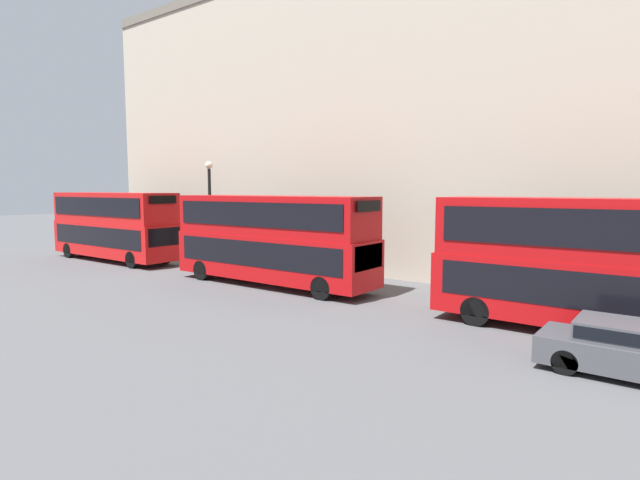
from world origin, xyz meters
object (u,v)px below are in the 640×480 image
object	(u,v)px
bus_leading	(620,262)
bus_third_in_queue	(114,223)
bus_second_in_queue	(272,236)
pedestrian	(466,281)
car_dark_sedan	(632,348)

from	to	relation	value
bus_leading	bus_third_in_queue	world-z (taller)	bus_third_in_queue
bus_second_in_queue	bus_third_in_queue	bearing A→B (deg)	90.00
pedestrian	bus_third_in_queue	bearing A→B (deg)	96.81
bus_leading	bus_third_in_queue	size ratio (longest dim) A/B	1.05
bus_leading	bus_third_in_queue	distance (m)	28.09
bus_leading	pedestrian	distance (m)	6.57
bus_third_in_queue	pedestrian	bearing A→B (deg)	-83.19
bus_third_in_queue	car_dark_sedan	world-z (taller)	bus_third_in_queue
bus_second_in_queue	car_dark_sedan	world-z (taller)	bus_second_in_queue
bus_second_in_queue	bus_leading	bearing A→B (deg)	-90.00
bus_third_in_queue	pedestrian	size ratio (longest dim) A/B	6.49
bus_leading	pedestrian	size ratio (longest dim) A/B	6.83
bus_leading	bus_third_in_queue	xyz separation A→B (m)	(-0.00, 28.09, 0.02)
pedestrian	bus_leading	bearing A→B (deg)	-114.73
bus_third_in_queue	pedestrian	xyz separation A→B (m)	(2.66, -22.31, -1.66)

